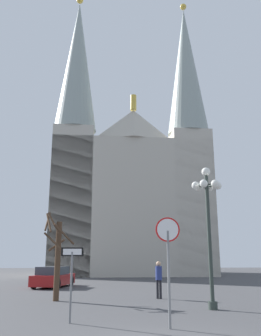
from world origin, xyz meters
TOP-DOWN VIEW (x-y plane):
  - cathedral at (1.38, 33.87)m, footprint 17.98×14.57m
  - stop_sign at (0.52, 2.39)m, footprint 0.73×0.08m
  - one_way_arrow_sign at (-2.40, 3.46)m, footprint 0.71×0.11m
  - street_lamp at (2.83, 6.04)m, footprint 1.26×1.14m
  - bare_tree at (-3.65, 9.21)m, footprint 1.50×1.39m
  - parked_car_near_red at (-4.84, 17.04)m, footprint 2.56×4.51m
  - pedestrian_walking at (1.28, 9.82)m, footprint 0.32×0.32m

SIDE VIEW (x-z plane):
  - parked_car_near_red at x=-4.84m, z-range -0.03..1.31m
  - pedestrian_walking at x=1.28m, z-range 0.19..1.95m
  - one_way_arrow_sign at x=-2.40m, z-range 0.35..2.62m
  - bare_tree at x=-3.65m, z-range 0.03..4.18m
  - stop_sign at x=0.52m, z-range 0.60..3.74m
  - street_lamp at x=2.83m, z-range 1.01..6.65m
  - cathedral at x=1.38m, z-range -6.67..26.82m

